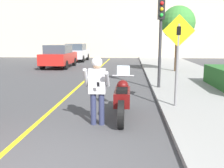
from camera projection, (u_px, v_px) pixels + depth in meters
name	position (u px, v px, depth m)	size (l,w,h in m)	color
road_center_line	(70.00, 94.00, 9.58)	(0.12, 36.00, 0.01)	yellow
building_backdrop	(116.00, 27.00, 28.57)	(28.00, 1.20, 6.91)	beige
motorcycle	(122.00, 98.00, 6.62)	(0.62, 2.37, 1.32)	black
person_biker	(97.00, 84.00, 5.93)	(0.59, 0.46, 1.66)	#282D4C
crossing_sign	(178.00, 52.00, 7.13)	(0.91, 0.08, 2.64)	slate
traffic_light	(161.00, 27.00, 9.85)	(0.26, 0.30, 3.48)	#2D2D30
street_tree	(178.00, 23.00, 15.13)	(2.04, 2.04, 3.96)	brown
parked_car_red	(59.00, 56.00, 18.44)	(1.88, 4.20, 1.68)	black
parked_car_silver	(77.00, 52.00, 24.01)	(1.88, 4.20, 1.68)	black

